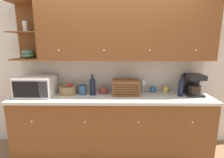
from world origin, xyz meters
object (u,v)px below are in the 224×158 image
Objects in this scene: mug_blue_second at (153,90)px; coffee_maker at (193,84)px; microwave at (36,86)px; mug at (166,89)px; second_wine_bottle at (181,86)px; wine_bottle at (93,86)px; bread_box at (126,87)px; bowl_stack_on_counter at (103,90)px; storage_canister at (83,90)px; wine_glass at (143,84)px; fruit_basket at (68,90)px.

mug_blue_second is 0.29× the size of coffee_maker.
microwave is 5.18× the size of mug.
second_wine_bottle reaches higher than microwave.
wine_bottle is at bearing 2.39° from microwave.
coffee_maker is at bearing 1.18° from bread_box.
microwave is at bearing -178.00° from bread_box.
bowl_stack_on_counter is at bearing 165.49° from bread_box.
mug_blue_second is 0.92× the size of mug.
microwave reaches higher than storage_canister.
wine_bottle reaches higher than wine_glass.
wine_glass is at bearing 5.78° from microwave.
fruit_basket is at bearing 172.36° from storage_canister.
storage_canister reaches higher than mug.
storage_canister is 1.71m from coffee_maker.
wine_bottle is 1.33m from second_wine_bottle.
fruit_basket is 0.91m from bread_box.
mug is 0.31× the size of second_wine_bottle.
second_wine_bottle reaches higher than bread_box.
coffee_maker is at bearing 1.24° from wine_bottle.
coffee_maker reaches higher than mug.
mug is at bearing 162.30° from coffee_maker.
microwave is 0.47m from fruit_basket.
microwave is 2.41× the size of wine_glass.
storage_canister is at bearing -173.87° from wine_glass.
wine_glass is 0.68× the size of coffee_maker.
wine_bottle is at bearing 178.10° from second_wine_bottle.
microwave is 2.40m from coffee_maker.
microwave is at bearing -174.70° from storage_canister.
wine_glass is 2.15× the size of mug.
fruit_basket is at bearing 11.87° from microwave.
bowl_stack_on_counter reaches higher than mug_blue_second.
bread_box is at bearing -178.82° from coffee_maker.
wine_bottle reaches higher than storage_canister.
second_wine_bottle is (0.53, -0.18, 0.00)m from wine_glass.
coffee_maker is (1.71, 0.00, 0.09)m from storage_canister.
second_wine_bottle reaches higher than storage_canister.
bowl_stack_on_counter is at bearing 172.85° from second_wine_bottle.
second_wine_bottle reaches higher than mug_blue_second.
fruit_basket is 0.88× the size of wine_bottle.
bowl_stack_on_counter is at bearing -177.06° from mug.
bowl_stack_on_counter and mug have the same top height.
wine_glass is at bearing 161.65° from second_wine_bottle.
mug is at bearing 2.94° from bowl_stack_on_counter.
wine_glass is 0.66× the size of second_wine_bottle.
bread_box is at bearing -14.51° from bowl_stack_on_counter.
microwave is at bearing 179.77° from second_wine_bottle.
storage_canister is at bearing -7.64° from fruit_basket.
fruit_basket is at bearing -176.40° from mug_blue_second.
second_wine_bottle is at bearing -3.92° from bread_box.
wine_glass reaches higher than storage_canister.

